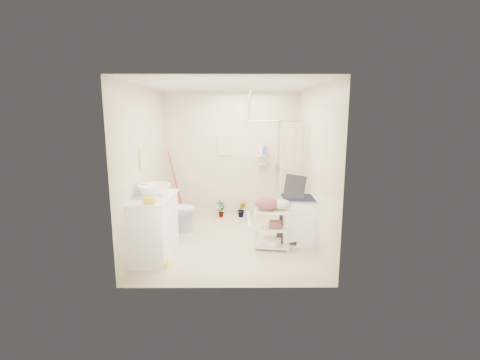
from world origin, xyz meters
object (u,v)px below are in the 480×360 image
object	(u,v)px
vanity	(153,226)
washing_machine	(297,220)
toilet	(175,210)
laundry_rack	(272,225)

from	to	relation	value
vanity	washing_machine	size ratio (longest dim) A/B	1.38
toilet	washing_machine	world-z (taller)	toilet
toilet	laundry_rack	size ratio (longest dim) A/B	1.02
vanity	toilet	distance (m)	1.16
washing_machine	laundry_rack	size ratio (longest dim) A/B	1.00
vanity	laundry_rack	world-z (taller)	vanity
toilet	vanity	bearing A→B (deg)	173.84
washing_machine	laundry_rack	bearing A→B (deg)	-147.57
vanity	washing_machine	xyz separation A→B (m)	(2.30, 0.57, -0.08)
toilet	laundry_rack	world-z (taller)	toilet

